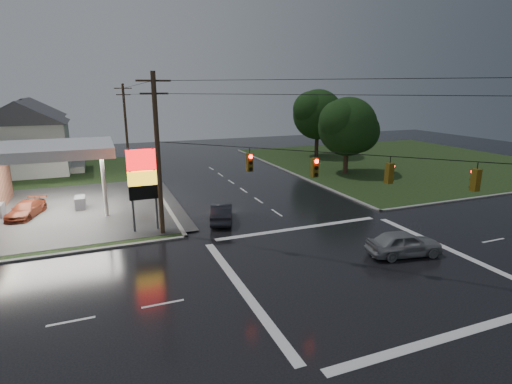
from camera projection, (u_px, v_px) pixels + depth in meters
name	position (u px, v px, depth m)	size (l,w,h in m)	color
ground	(357.00, 267.00, 22.91)	(120.00, 120.00, 0.00)	black
grass_ne	(402.00, 161.00, 55.58)	(36.00, 36.00, 0.08)	black
pylon_sign	(143.00, 177.00, 27.57)	(2.00, 0.35, 6.00)	#59595E
utility_pole_nw	(158.00, 153.00, 26.60)	(2.20, 0.32, 11.00)	#382619
utility_pole_n	(126.00, 123.00, 52.28)	(2.20, 0.32, 10.50)	#382619
traffic_signals	(365.00, 155.00, 21.26)	(26.87, 26.87, 1.47)	black
house_near	(26.00, 137.00, 46.65)	(11.05, 8.48, 8.60)	silver
house_far	(30.00, 128.00, 57.08)	(11.05, 8.48, 8.60)	silver
tree_ne_near	(349.00, 127.00, 46.34)	(7.99, 6.80, 8.98)	black
tree_ne_far	(319.00, 115.00, 58.04)	(8.46, 7.20, 9.80)	black
car_north	(222.00, 212.00, 30.52)	(1.54, 4.42, 1.45)	black
car_crossing	(404.00, 243.00, 24.29)	(1.84, 4.58, 1.56)	gray
car_pump	(26.00, 209.00, 31.55)	(1.77, 4.35, 1.26)	maroon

